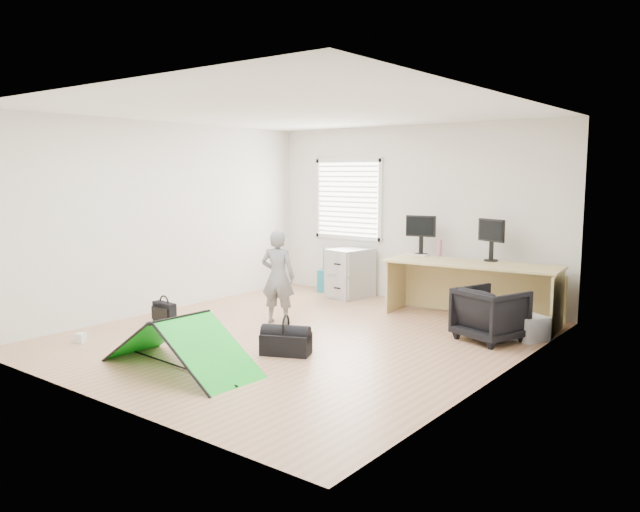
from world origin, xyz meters
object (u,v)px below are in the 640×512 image
Objects in this scene: desk at (471,292)px; office_chair at (490,314)px; duffel_bag at (286,344)px; thermos at (439,248)px; storage_crate at (524,326)px; laptop_bag at (165,313)px; filing_cabinet at (350,273)px; monitor_right at (491,246)px; kite at (180,343)px; person at (278,277)px; monitor_left at (421,240)px.

desk is 1.02m from office_chair.
desk reaches higher than duffel_bag.
thermos is 3.17m from duffel_bag.
storage_crate is (0.28, 0.35, -0.17)m from office_chair.
thermos is at bearing 152.93° from storage_crate.
desk is 4.10m from laptop_bag.
storage_crate is 1.35× the size of laptop_bag.
laptop_bag is (-0.93, -2.96, -0.25)m from filing_cabinet.
monitor_right is at bearing -1.01° from thermos.
thermos is (-0.65, 0.33, 0.52)m from desk.
kite is at bearing -117.05° from desk.
desk is 0.89m from thermos.
storage_crate is at bearing -32.81° from desk.
monitor_right is 0.63× the size of office_chair.
monitor_right is (0.14, 0.32, 0.61)m from desk.
person is at bearing -156.60° from storage_crate.
monitor_right is (2.34, 0.00, 0.61)m from filing_cabinet.
desk reaches higher than kite.
filing_cabinet is 1.40m from monitor_left.
monitor_right is 2.93m from person.
kite is (-1.45, -3.76, -0.12)m from desk.
monitor_left is at bearing 155.19° from desk.
laptop_bag is (-1.67, 1.13, -0.13)m from kite.
monitor_right reaches higher than duffel_bag.
thermos is at bearing -144.91° from person.
filing_cabinet is 0.63× the size of person.
duffel_bag is at bearing -88.62° from monitor_right.
person is (-2.10, -2.01, -0.38)m from monitor_right.
person is 1.58m from laptop_bag.
monitor_left is 1.82× the size of thermos.
kite is at bearing -101.14° from thermos.
duffel_bag is (2.19, -0.09, -0.03)m from laptop_bag.
storage_crate is at bearing -34.67° from monitor_left.
thermos reaches higher than kite.
monitor_right is 1.40m from office_chair.
monitor_left reaches higher than office_chair.
storage_crate is at bearing -24.76° from monitor_right.
office_chair is at bearing -42.08° from thermos.
thermos is at bearing 146.74° from desk.
kite is at bearing -68.54° from filing_cabinet.
kite reaches higher than duffel_bag.
filing_cabinet is 3.11m from laptop_bag.
monitor_left is at bearing -138.92° from person.
duffel_bag is at bearing 112.77° from person.
thermos is 0.14× the size of kite.
filing_cabinet is 3.03m from office_chair.
filing_cabinet is 1.11× the size of office_chair.
thermos is 4.23m from kite.
person is 2.16m from kite.
kite is at bearing -30.97° from laptop_bag.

